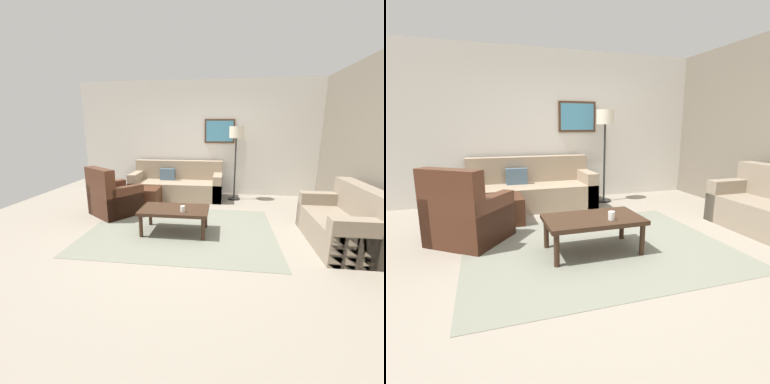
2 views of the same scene
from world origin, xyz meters
TOP-DOWN VIEW (x-y plane):
  - ground_plane at (0.00, 0.00)m, footprint 8.00×8.00m
  - rear_partition at (0.00, 2.60)m, footprint 6.00×0.12m
  - area_rug at (0.00, 0.00)m, footprint 3.06×2.35m
  - couch_main at (-0.45, 2.10)m, footprint 2.17×0.89m
  - armchair_leather at (-1.48, 0.62)m, footprint 1.12×1.12m
  - ottoman at (-0.99, 1.28)m, footprint 0.56×0.56m
  - coffee_table at (-0.09, -0.10)m, footprint 1.10×0.64m
  - cup at (0.07, -0.25)m, footprint 0.07×0.07m
  - lamp_standing at (0.94, 2.06)m, footprint 0.32×0.32m
  - framed_artwork at (0.54, 2.51)m, footprint 0.74×0.04m

SIDE VIEW (x-z plane):
  - ground_plane at x=0.00m, z-range 0.00..0.00m
  - area_rug at x=0.00m, z-range 0.00..0.01m
  - ottoman at x=-0.99m, z-range 0.00..0.40m
  - couch_main at x=-0.45m, z-range -0.14..0.74m
  - armchair_leather at x=-1.48m, z-range -0.17..0.78m
  - coffee_table at x=-0.09m, z-range 0.15..0.56m
  - cup at x=0.07m, z-range 0.41..0.50m
  - rear_partition at x=0.00m, z-range 0.00..2.80m
  - lamp_standing at x=0.94m, z-range 0.55..2.26m
  - framed_artwork at x=0.54m, z-range 1.31..1.88m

